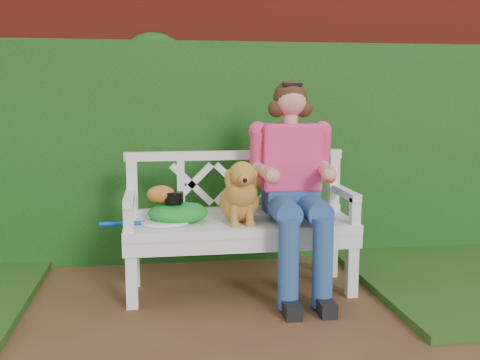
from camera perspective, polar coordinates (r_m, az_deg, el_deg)
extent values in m
plane|color=#51321F|center=(2.99, -2.16, -17.01)|extent=(60.00, 60.00, 0.00)
cube|color=maroon|center=(4.60, -4.88, 6.11)|extent=(10.00, 0.30, 2.20)
cube|color=#225B1A|center=(4.40, -4.65, 2.74)|extent=(10.00, 0.18, 1.70)
cube|color=black|center=(3.60, -6.71, -1.79)|extent=(0.12, 0.10, 0.07)
ellipsoid|color=#C36221|center=(3.63, -8.04, -1.43)|extent=(0.20, 0.16, 0.11)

